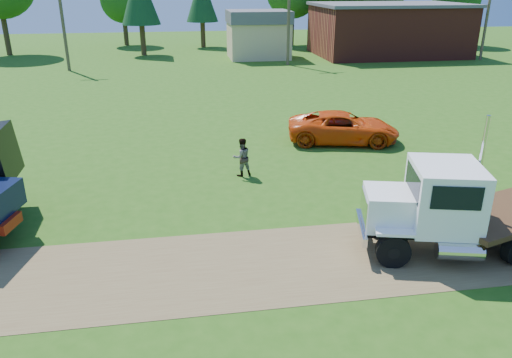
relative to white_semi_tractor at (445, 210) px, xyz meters
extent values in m
plane|color=#275512|center=(-2.79, 0.14, -1.40)|extent=(140.00, 140.00, 0.00)
cube|color=brown|center=(-2.79, 0.14, -1.39)|extent=(120.00, 4.20, 0.01)
cube|color=black|center=(1.01, -0.23, -0.68)|extent=(6.67, 2.46, 0.27)
cylinder|color=black|center=(-1.72, -0.52, -0.91)|extent=(1.02, 0.54, 0.98)
cylinder|color=black|center=(-1.72, -0.52, -0.91)|extent=(0.41, 0.40, 0.34)
cylinder|color=black|center=(-1.25, 1.32, -0.91)|extent=(1.02, 0.54, 0.98)
cylinder|color=black|center=(-1.25, 1.32, -0.91)|extent=(0.41, 0.40, 0.34)
cube|color=white|center=(-1.44, 0.39, -0.02)|extent=(1.92, 1.86, 1.07)
cube|color=silver|center=(-2.22, 0.59, -0.06)|extent=(0.40, 1.31, 0.89)
cube|color=silver|center=(-2.26, 0.60, -0.68)|extent=(0.63, 2.01, 0.27)
cube|color=white|center=(-0.07, 0.04, 0.43)|extent=(2.33, 2.53, 1.87)
cube|color=black|center=(-0.95, 0.27, 0.83)|extent=(0.48, 1.73, 0.76)
cube|color=black|center=(-0.33, -1.00, 0.83)|extent=(1.30, 0.36, 0.67)
cube|color=black|center=(0.20, 1.08, 0.83)|extent=(1.30, 0.36, 0.67)
cube|color=white|center=(-1.72, -0.52, -0.33)|extent=(1.13, 0.65, 0.09)
cube|color=white|center=(-1.25, 1.32, -0.33)|extent=(1.13, 0.65, 0.09)
cylinder|color=silver|center=(-0.02, -1.03, -0.77)|extent=(1.34, 0.82, 0.53)
cylinder|color=silver|center=(1.04, 0.26, 0.65)|extent=(0.15, 0.15, 4.09)
cylinder|color=black|center=(-14.02, 5.94, -0.91)|extent=(0.97, 0.33, 0.97)
cylinder|color=black|center=(-14.02, 5.94, -0.91)|extent=(0.34, 0.33, 0.34)
imported|color=#D6420A|center=(0.62, 10.93, -0.64)|extent=(5.86, 3.63, 1.51)
cylinder|color=black|center=(1.20, 1.00, -0.92)|extent=(0.99, 0.56, 0.95)
cube|color=black|center=(0.24, -0.35, 0.07)|extent=(0.14, 0.14, 0.95)
imported|color=#999999|center=(-4.98, 7.17, -0.59)|extent=(0.91, 0.79, 1.61)
cube|color=maroon|center=(15.21, 40.14, 1.10)|extent=(15.00, 10.00, 5.00)
cube|color=#555459|center=(15.21, 40.14, 3.75)|extent=(15.40, 10.40, 0.30)
cube|color=tan|center=(1.21, 40.14, 0.40)|extent=(6.00, 5.00, 3.60)
cube|color=#555459|center=(1.21, 40.14, 2.70)|extent=(6.20, 5.40, 1.20)
cylinder|color=#453427|center=(-16.79, 35.14, 3.10)|extent=(0.28, 0.28, 9.00)
cylinder|color=#453427|center=(3.21, 35.14, 3.10)|extent=(0.28, 0.28, 9.00)
cylinder|color=#453427|center=(23.21, 35.14, 3.10)|extent=(0.28, 0.28, 9.00)
cylinder|color=#392817|center=(-24.98, 46.55, 0.61)|extent=(0.56, 0.56, 4.02)
cylinder|color=#392817|center=(-13.14, 53.35, 0.03)|extent=(0.56, 0.56, 2.85)
sphere|color=#1E4611|center=(-13.14, 53.35, 3.90)|extent=(5.37, 5.37, 5.37)
cylinder|color=#392817|center=(-3.87, 50.02, 0.09)|extent=(0.56, 0.56, 2.98)
cylinder|color=#392817|center=(7.01, 50.01, 0.32)|extent=(0.56, 0.56, 3.43)
cylinder|color=#392817|center=(12.40, 51.26, 0.60)|extent=(0.56, 0.56, 3.99)
cylinder|color=#392817|center=(26.50, 46.92, 0.12)|extent=(0.56, 0.56, 3.03)
cylinder|color=#392817|center=(-10.62, 44.09, 0.21)|extent=(0.56, 0.56, 3.22)
cylinder|color=#392817|center=(18.50, 51.25, 0.43)|extent=(0.56, 0.56, 3.66)
camera|label=1|loc=(-7.50, -12.01, 6.19)|focal=35.00mm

